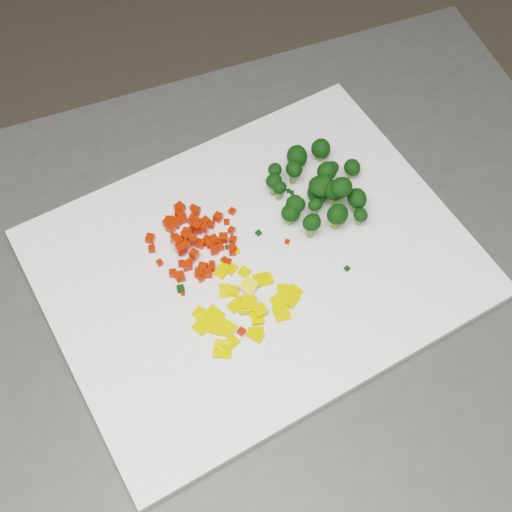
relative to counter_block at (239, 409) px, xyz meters
name	(u,v)px	position (x,y,z in m)	size (l,w,h in m)	color
ground	(287,475)	(0.09, -0.04, -0.45)	(4.00, 4.00, 0.00)	#736651
counter_block	(239,409)	(0.00, 0.00, 0.00)	(1.00, 0.70, 0.90)	#3F3F3D
cutting_board	(256,263)	(0.04, 0.02, 0.46)	(0.50, 0.39, 0.01)	white
carrot_pile	(191,236)	(-0.02, 0.07, 0.48)	(0.11, 0.11, 0.03)	red
pepper_pile	(251,307)	(0.01, -0.04, 0.47)	(0.13, 0.13, 0.02)	#E6B40C
broccoli_pile	(321,184)	(0.15, 0.07, 0.49)	(0.13, 0.13, 0.06)	black
carrot_cube_0	(219,242)	(0.01, 0.06, 0.47)	(0.01, 0.01, 0.01)	red
carrot_cube_1	(179,213)	(-0.02, 0.11, 0.47)	(0.01, 0.01, 0.01)	red
carrot_cube_2	(212,264)	(-0.01, 0.03, 0.47)	(0.01, 0.01, 0.01)	red
carrot_cube_3	(221,247)	(0.01, 0.05, 0.47)	(0.01, 0.01, 0.01)	red
carrot_cube_4	(232,249)	(0.02, 0.04, 0.47)	(0.01, 0.01, 0.01)	red
carrot_cube_5	(180,277)	(-0.05, 0.03, 0.47)	(0.01, 0.01, 0.01)	red
carrot_cube_6	(212,267)	(-0.01, 0.03, 0.47)	(0.01, 0.01, 0.01)	red
carrot_cube_7	(179,275)	(-0.05, 0.03, 0.47)	(0.01, 0.01, 0.01)	red
carrot_cube_8	(193,220)	(-0.01, 0.10, 0.47)	(0.01, 0.01, 0.01)	red
carrot_cube_9	(196,221)	(-0.01, 0.09, 0.48)	(0.01, 0.01, 0.01)	red
carrot_cube_10	(187,265)	(-0.04, 0.04, 0.47)	(0.01, 0.01, 0.01)	red
carrot_cube_11	(233,252)	(0.02, 0.04, 0.47)	(0.01, 0.01, 0.01)	red
carrot_cube_12	(205,222)	(0.00, 0.09, 0.47)	(0.01, 0.01, 0.01)	red
carrot_cube_13	(211,244)	(0.00, 0.06, 0.47)	(0.01, 0.01, 0.01)	red
carrot_cube_14	(208,273)	(-0.02, 0.02, 0.47)	(0.01, 0.01, 0.01)	red
carrot_cube_15	(213,240)	(0.00, 0.06, 0.47)	(0.01, 0.01, 0.01)	red
carrot_cube_16	(195,212)	(0.00, 0.11, 0.47)	(0.01, 0.01, 0.01)	red
carrot_cube_17	(232,230)	(0.03, 0.06, 0.47)	(0.01, 0.01, 0.01)	red
carrot_cube_18	(169,221)	(-0.04, 0.11, 0.47)	(0.01, 0.01, 0.01)	red
carrot_cube_19	(168,222)	(-0.04, 0.11, 0.47)	(0.01, 0.01, 0.01)	red
carrot_cube_20	(193,208)	(0.00, 0.12, 0.47)	(0.01, 0.01, 0.01)	red
carrot_cube_21	(152,249)	(-0.07, 0.08, 0.47)	(0.01, 0.01, 0.01)	red
carrot_cube_22	(224,260)	(0.00, 0.03, 0.47)	(0.01, 0.01, 0.01)	red
carrot_cube_23	(203,268)	(-0.02, 0.03, 0.47)	(0.01, 0.01, 0.01)	red
carrot_cube_24	(171,228)	(-0.04, 0.10, 0.47)	(0.01, 0.01, 0.01)	red
carrot_cube_25	(179,240)	(-0.04, 0.08, 0.47)	(0.01, 0.01, 0.01)	red
carrot_cube_26	(190,263)	(-0.04, 0.04, 0.47)	(0.01, 0.01, 0.01)	red
carrot_cube_27	(179,221)	(-0.03, 0.10, 0.47)	(0.01, 0.01, 0.01)	red
carrot_cube_28	(187,237)	(-0.03, 0.07, 0.48)	(0.01, 0.01, 0.01)	red
carrot_cube_29	(193,240)	(-0.02, 0.06, 0.48)	(0.01, 0.01, 0.01)	red
carrot_cube_30	(201,278)	(-0.03, 0.02, 0.47)	(0.01, 0.01, 0.01)	red
carrot_cube_31	(209,244)	(0.00, 0.06, 0.47)	(0.01, 0.01, 0.01)	red
carrot_cube_32	(186,233)	(-0.03, 0.08, 0.48)	(0.01, 0.01, 0.01)	red
carrot_cube_33	(218,217)	(0.02, 0.09, 0.47)	(0.01, 0.01, 0.01)	red
carrot_cube_34	(194,254)	(-0.03, 0.05, 0.48)	(0.01, 0.01, 0.01)	red
carrot_cube_35	(214,250)	(0.00, 0.05, 0.47)	(0.01, 0.01, 0.01)	red
carrot_cube_36	(178,241)	(-0.04, 0.07, 0.48)	(0.01, 0.01, 0.01)	red
carrot_cube_37	(182,218)	(-0.02, 0.10, 0.47)	(0.01, 0.01, 0.01)	red
carrot_cube_38	(174,238)	(-0.04, 0.08, 0.47)	(0.01, 0.01, 0.01)	red
carrot_cube_39	(176,223)	(-0.03, 0.10, 0.47)	(0.01, 0.01, 0.01)	red
carrot_cube_40	(189,241)	(-0.03, 0.07, 0.47)	(0.01, 0.01, 0.01)	red
carrot_cube_41	(199,230)	(-0.01, 0.08, 0.47)	(0.01, 0.01, 0.01)	red
carrot_cube_42	(194,229)	(-0.01, 0.09, 0.47)	(0.01, 0.01, 0.01)	red
carrot_cube_43	(180,208)	(-0.02, 0.12, 0.47)	(0.01, 0.01, 0.01)	red
carrot_cube_44	(207,239)	(0.00, 0.07, 0.47)	(0.01, 0.01, 0.01)	red
carrot_cube_45	(233,240)	(0.02, 0.05, 0.47)	(0.01, 0.01, 0.01)	red
carrot_cube_46	(223,238)	(0.01, 0.06, 0.47)	(0.01, 0.01, 0.01)	red
carrot_cube_47	(205,228)	(0.00, 0.08, 0.48)	(0.01, 0.01, 0.01)	red
carrot_cube_48	(150,239)	(-0.07, 0.09, 0.47)	(0.01, 0.01, 0.01)	red
carrot_cube_49	(173,273)	(-0.06, 0.04, 0.47)	(0.01, 0.01, 0.01)	red
carrot_cube_50	(170,226)	(-0.04, 0.10, 0.47)	(0.01, 0.01, 0.01)	red
carrot_cube_51	(212,225)	(0.01, 0.08, 0.47)	(0.01, 0.01, 0.01)	red
carrot_cube_52	(185,245)	(-0.03, 0.06, 0.48)	(0.01, 0.01, 0.01)	red
carrot_cube_53	(160,263)	(-0.07, 0.06, 0.47)	(0.01, 0.01, 0.01)	red
carrot_cube_54	(197,211)	(0.00, 0.11, 0.47)	(0.01, 0.01, 0.01)	red
carrot_cube_55	(181,249)	(-0.04, 0.06, 0.48)	(0.01, 0.01, 0.01)	red
carrot_cube_56	(181,264)	(-0.05, 0.04, 0.47)	(0.01, 0.01, 0.01)	red
carrot_cube_57	(197,226)	(-0.01, 0.08, 0.48)	(0.01, 0.01, 0.01)	red
carrot_cube_58	(201,244)	(-0.01, 0.06, 0.47)	(0.01, 0.01, 0.01)	red
carrot_cube_59	(199,273)	(-0.03, 0.02, 0.47)	(0.01, 0.01, 0.01)	red
pepper_chunk_0	(255,336)	(0.00, -0.08, 0.47)	(0.02, 0.01, 0.01)	#E6B40C
pepper_chunk_1	(203,320)	(-0.05, -0.03, 0.47)	(0.01, 0.02, 0.00)	#E6B40C
pepper_chunk_2	(244,272)	(0.02, 0.00, 0.47)	(0.01, 0.01, 0.00)	#E6B40C
pepper_chunk_3	(283,290)	(0.05, -0.04, 0.47)	(0.02, 0.01, 0.00)	#E6B40C
pepper_chunk_4	(255,311)	(0.01, -0.05, 0.47)	(0.02, 0.02, 0.01)	#E6B40C
pepper_chunk_5	(199,313)	(-0.05, -0.02, 0.47)	(0.01, 0.01, 0.00)	#E6B40C
pepper_chunk_6	(223,346)	(-0.04, -0.07, 0.47)	(0.02, 0.02, 0.00)	#E6B40C
pepper_chunk_7	(208,325)	(-0.05, -0.04, 0.47)	(0.02, 0.01, 0.00)	#E6B40C
pepper_chunk_8	(222,352)	(-0.04, -0.08, 0.47)	(0.02, 0.01, 0.00)	#E6B40C
pepper_chunk_9	(231,269)	(0.01, 0.02, 0.47)	(0.01, 0.01, 0.00)	#E6B40C
pepper_chunk_10	(290,299)	(0.06, -0.05, 0.47)	(0.02, 0.02, 0.00)	#E6B40C
pepper_chunk_11	(221,329)	(-0.03, -0.05, 0.47)	(0.02, 0.01, 0.00)	#E6B40C
pepper_chunk_12	(249,286)	(0.02, -0.02, 0.47)	(0.02, 0.02, 0.00)	#E6B40C
pepper_chunk_13	(240,305)	(0.00, -0.03, 0.47)	(0.02, 0.02, 0.00)	#E6B40C
pepper_chunk_14	(234,291)	(0.00, -0.01, 0.47)	(0.01, 0.01, 0.00)	#E6B40C
pepper_chunk_15	(230,344)	(-0.03, -0.07, 0.47)	(0.02, 0.01, 0.00)	#E6B40C
pepper_chunk_16	(227,326)	(-0.03, -0.05, 0.47)	(0.02, 0.01, 0.00)	#E6B40C
pepper_chunk_17	(225,291)	(-0.01, -0.01, 0.47)	(0.02, 0.01, 0.00)	#E6B40C
pepper_chunk_18	(214,315)	(-0.04, -0.03, 0.47)	(0.02, 0.02, 0.01)	#E6B40C
pepper_chunk_19	(279,302)	(0.04, -0.05, 0.47)	(0.02, 0.02, 0.01)	#E6B40C
pepper_chunk_20	(202,327)	(-0.05, -0.04, 0.47)	(0.02, 0.02, 0.01)	#E6B40C
pepper_chunk_21	(281,312)	(0.04, -0.06, 0.47)	(0.02, 0.02, 0.00)	#E6B40C
pepper_chunk_22	(247,307)	(0.00, -0.04, 0.47)	(0.02, 0.01, 0.00)	#E6B40C
pepper_chunk_23	(258,319)	(0.01, -0.06, 0.47)	(0.01, 0.01, 0.00)	#E6B40C
pepper_chunk_24	(295,291)	(0.06, -0.04, 0.46)	(0.02, 0.01, 0.00)	#E6B40C
pepper_chunk_25	(256,332)	(0.00, -0.07, 0.47)	(0.02, 0.01, 0.00)	#E6B40C
pepper_chunk_26	(234,306)	(-0.01, -0.03, 0.47)	(0.01, 0.01, 0.00)	#E6B40C
pepper_chunk_27	(261,279)	(0.03, -0.01, 0.47)	(0.02, 0.02, 0.00)	#E6B40C
pepper_chunk_28	(264,280)	(0.04, -0.01, 0.47)	(0.02, 0.02, 0.00)	#E6B40C
pepper_chunk_29	(260,310)	(0.02, -0.05, 0.47)	(0.01, 0.02, 0.00)	#E6B40C
pepper_chunk_30	(249,303)	(0.01, -0.04, 0.47)	(0.02, 0.02, 0.00)	#E6B40C
pepper_chunk_31	(222,330)	(-0.03, -0.06, 0.47)	(0.02, 0.01, 0.00)	#E6B40C
pepper_chunk_32	(222,271)	(0.00, 0.02, 0.47)	(0.02, 0.01, 0.00)	#E6B40C
broccoli_floret_0	(355,202)	(0.18, 0.03, 0.48)	(0.03, 0.03, 0.03)	black
broccoli_floret_1	(279,192)	(0.10, 0.09, 0.48)	(0.02, 0.02, 0.03)	black
broccoli_floret_2	(360,218)	(0.18, 0.01, 0.48)	(0.02, 0.02, 0.03)	black
broccoli_floret_3	(293,208)	(0.11, 0.06, 0.48)	(0.03, 0.03, 0.04)	black
broccoli_floret_4	(290,215)	(0.10, 0.05, 0.48)	(0.03, 0.03, 0.03)	black
broccoli_floret_5	(326,174)	(0.16, 0.08, 0.50)	(0.04, 0.04, 0.03)	black
broccoli_floret_6	(332,193)	(0.16, 0.05, 0.49)	(0.03, 0.03, 0.03)	black
broccoli_floret_7	(317,190)	(0.14, 0.06, 0.49)	(0.02, 0.02, 0.03)	black
broccoli_floret_8	(322,187)	(0.15, 0.06, 0.49)	(0.04, 0.04, 0.03)	black
broccoli_floret_9	(351,170)	(0.20, 0.08, 0.48)	(0.03, 0.03, 0.03)	black
broccoli_floret_10	(336,218)	(0.15, 0.02, 0.48)	(0.04, 0.04, 0.04)	black
broccoli_floret_11	(317,195)	(0.14, 0.06, 0.48)	(0.04, 0.04, 0.03)	black
broccoli_floret_12	(296,159)	(0.14, 0.12, 0.48)	(0.04, 0.04, 0.03)	black
broccoli_floret_13	(330,173)	(0.18, 0.09, 0.48)	(0.03, 0.03, 0.03)	black
broccoli_floret_14	(293,174)	(0.13, 0.10, 0.48)	(0.03, 0.03, 0.04)	black
broccoli_floret_15	(311,227)	(0.12, 0.02, 0.48)	(0.03, 0.03, 0.04)	black
broccoli_floret_16	(274,175)	(0.11, 0.11, 0.48)	(0.02, 0.02, 0.03)	black
broccoli_floret_17	(320,151)	(0.18, 0.13, 0.48)	(0.04, 0.04, 0.03)	black
broccoli_floret_18	(328,190)	(0.16, 0.06, 0.49)	(0.02, 0.02, 0.03)	black
broccoli_floret_19	(318,190)	(0.14, 0.06, 0.49)	(0.04, 0.04, 0.03)	black
broccoli_floret_20	(314,209)	(0.13, 0.05, 0.48)	(0.03, 0.03, 0.03)	black
broccoli_floret_21	(296,210)	(0.11, 0.05, 0.48)	(0.03, 0.03, 0.04)	black
broccoli_floret_22	(273,185)	(0.10, 0.10, 0.48)	(0.03, 0.03, 0.03)	black
broccoli_floret_23	(340,192)	(0.16, 0.04, 0.50)	(0.04, 0.04, 0.04)	black
stray_bit_0	(347,268)	(0.14, -0.04, 0.47)	(0.01, 0.01, 0.00)	black
stray_bit_1	(292,193)	(0.12, 0.09, 0.47)	(0.01, 0.01, 0.00)	black
stray_bit_2	(241,332)	(-0.01, -0.07, 0.47)	(0.01, 0.01, 0.01)	red
stray_bit_3	(181,289)	(-0.06, 0.01, 0.47)	(0.01, 0.01, 0.01)	black
stray_bit_4	(289,191)	(0.12, 0.09, 0.47)	(0.00, 0.00, 0.00)	black
stray_bit_5	(232,211)	(0.04, 0.09, 0.47)	(0.01, 0.01, 0.01)	red
stray_bit_6	(183,294)	(-0.06, 0.01, 0.46)	(0.00, 0.00, 0.00)	red
stray_bit_7	(276,312)	(0.03, -0.06, 0.47)	(0.01, 0.01, 0.00)	#E6B40C
stray_bit_8	(201,275)	(-0.03, 0.02, 0.47)	(0.01, 0.01, 0.01)	#E6B40C
stray_bit_9	(258,233)	(0.06, 0.05, 0.47)	(0.01, 0.01, 0.00)	black
stray_bit_10	(227,247)	(0.01, 0.05, 0.47)	(0.01, 0.01, 0.00)	black
stray_bit_11	(287,242)	(0.09, 0.02, 0.47)	(0.01, 0.01, 0.00)	red
stray_bit_12	(200,228)	(-0.01, 0.08, 0.47)	(0.01, 0.01, 0.01)	#E6B40C
stray_bit_13	(228,262)	(0.01, 0.02, 0.47)	(0.01, 0.01, 0.01)	red
stray_bit_14	(235,251)	(0.02, 0.04, 0.47)	(0.01, 0.01, 0.01)	#E6B40C
stray_bit_15	(227,222)	(0.03, 0.08, 0.47)	(0.01, 0.01, 0.00)	red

